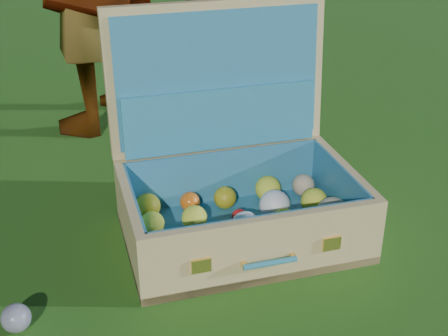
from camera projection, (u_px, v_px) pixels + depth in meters
ground at (194, 249)px, 1.73m from camera, size 60.00×60.00×0.00m
stray_ball at (16, 318)px, 1.42m from camera, size 0.07×0.07×0.07m
suitcase at (236, 172)px, 1.76m from camera, size 0.77×0.68×0.62m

